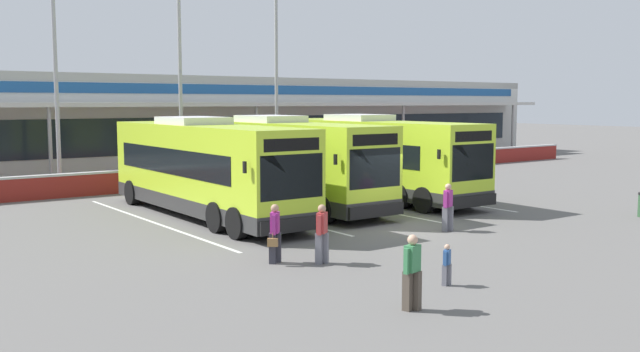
% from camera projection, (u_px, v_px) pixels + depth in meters
% --- Properties ---
extents(ground_plane, '(200.00, 200.00, 0.00)m').
position_uv_depth(ground_plane, '(391.00, 227.00, 24.22)').
color(ground_plane, '#605E5B').
extents(terminal_building, '(70.00, 13.00, 6.00)m').
position_uv_depth(terminal_building, '(115.00, 122.00, 45.46)').
color(terminal_building, silver).
rests_on(terminal_building, ground).
extents(red_barrier_wall, '(60.00, 0.40, 1.10)m').
position_uv_depth(red_barrier_wall, '(202.00, 176.00, 35.78)').
color(red_barrier_wall, maroon).
rests_on(red_barrier_wall, ground).
extents(coach_bus_leftmost, '(2.99, 12.18, 3.78)m').
position_uv_depth(coach_bus_leftmost, '(205.00, 170.00, 26.38)').
color(coach_bus_leftmost, '#B7DB2D').
rests_on(coach_bus_leftmost, ground).
extents(coach_bus_left_centre, '(2.99, 12.18, 3.78)m').
position_uv_depth(coach_bus_left_centre, '(283.00, 163.00, 29.18)').
color(coach_bus_left_centre, '#B7DB2D').
rests_on(coach_bus_left_centre, ground).
extents(coach_bus_centre, '(2.99, 12.18, 3.78)m').
position_uv_depth(coach_bus_centre, '(372.00, 159.00, 31.54)').
color(coach_bus_centre, '#B7DB2D').
rests_on(coach_bus_centre, ground).
extents(bay_stripe_far_west, '(0.14, 13.00, 0.01)m').
position_uv_depth(bay_stripe_far_west, '(152.00, 222.00, 25.32)').
color(bay_stripe_far_west, silver).
rests_on(bay_stripe_far_west, ground).
extents(bay_stripe_west, '(0.14, 13.00, 0.01)m').
position_uv_depth(bay_stripe_west, '(251.00, 211.00, 27.79)').
color(bay_stripe_west, silver).
rests_on(bay_stripe_west, ground).
extents(bay_stripe_mid_west, '(0.14, 13.00, 0.01)m').
position_uv_depth(bay_stripe_mid_west, '(334.00, 202.00, 30.27)').
color(bay_stripe_mid_west, silver).
rests_on(bay_stripe_mid_west, ground).
extents(bay_stripe_centre, '(0.14, 13.00, 0.01)m').
position_uv_depth(bay_stripe_centre, '(405.00, 194.00, 32.74)').
color(bay_stripe_centre, silver).
rests_on(bay_stripe_centre, ground).
extents(pedestrian_with_handbag, '(0.56, 0.58, 1.62)m').
position_uv_depth(pedestrian_with_handbag, '(275.00, 232.00, 18.75)').
color(pedestrian_with_handbag, '#33333D').
rests_on(pedestrian_with_handbag, ground).
extents(pedestrian_in_dark_coat, '(0.49, 0.39, 1.62)m').
position_uv_depth(pedestrian_in_dark_coat, '(322.00, 232.00, 18.71)').
color(pedestrian_in_dark_coat, slate).
rests_on(pedestrian_in_dark_coat, ground).
extents(pedestrian_child, '(0.32, 0.22, 1.00)m').
position_uv_depth(pedestrian_child, '(447.00, 263.00, 16.50)').
color(pedestrian_child, slate).
rests_on(pedestrian_child, ground).
extents(pedestrian_near_bin, '(0.54, 0.29, 1.62)m').
position_uv_depth(pedestrian_near_bin, '(412.00, 270.00, 14.50)').
color(pedestrian_near_bin, '#4C4238').
rests_on(pedestrian_near_bin, ground).
extents(pedestrian_approaching_bus, '(0.53, 0.34, 1.62)m').
position_uv_depth(pedestrian_approaching_bus, '(448.00, 206.00, 23.44)').
color(pedestrian_approaching_bus, slate).
rests_on(pedestrian_approaching_bus, ground).
extents(lamp_post_west, '(3.24, 0.28, 11.00)m').
position_uv_depth(lamp_post_west, '(55.00, 61.00, 32.99)').
color(lamp_post_west, '#9E9EA3').
rests_on(lamp_post_west, ground).
extents(lamp_post_centre, '(3.24, 0.28, 11.00)m').
position_uv_depth(lamp_post_centre, '(180.00, 65.00, 36.20)').
color(lamp_post_centre, '#9E9EA3').
rests_on(lamp_post_centre, ground).
extents(lamp_post_east, '(3.24, 0.28, 11.00)m').
position_uv_depth(lamp_post_east, '(276.00, 69.00, 40.55)').
color(lamp_post_east, '#9E9EA3').
rests_on(lamp_post_east, ground).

